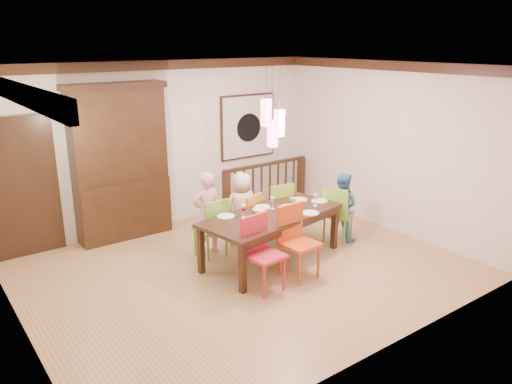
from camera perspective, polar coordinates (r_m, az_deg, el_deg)
floor at (r=7.42m, az=-1.18°, el=-8.79°), size 6.00×6.00×0.00m
ceiling at (r=6.69m, az=-1.34°, el=14.19°), size 6.00×6.00×0.00m
wall_back at (r=9.02m, az=-10.46°, el=5.35°), size 6.00×0.00×6.00m
wall_left at (r=5.81m, az=-26.25°, el=-2.63°), size 0.00×5.00×5.00m
wall_right at (r=8.93m, az=14.76°, el=4.96°), size 0.00×5.00×5.00m
crown_molding at (r=6.69m, az=-1.33°, el=13.50°), size 6.00×5.00×0.16m
panel_door at (r=8.34m, az=-25.09°, el=0.22°), size 1.04×0.07×2.24m
white_doorway at (r=9.23m, az=-8.29°, el=3.18°), size 0.97×0.05×2.22m
painting at (r=9.86m, az=-0.92°, el=7.50°), size 1.25×0.06×1.25m
pendant_cluster at (r=7.10m, az=1.91°, el=7.91°), size 0.27×0.21×1.14m
dining_table at (r=7.47m, az=1.80°, el=-3.04°), size 2.36×1.37×0.75m
chair_far_left at (r=7.68m, az=-5.26°, el=-3.56°), size 0.46×0.46×0.95m
chair_far_mid at (r=8.05m, az=-1.25°, el=-2.75°), size 0.51×0.51×0.89m
chair_far_right at (r=8.42m, az=2.25°, el=-1.55°), size 0.47×0.47×0.96m
chair_near_left at (r=6.62m, az=1.01°, el=-6.60°), size 0.50×0.50×1.01m
chair_near_mid at (r=6.98m, az=5.07°, el=-5.26°), size 0.49×0.49×1.03m
chair_end_right at (r=8.34m, az=9.43°, el=-1.97°), size 0.57×0.57×0.96m
china_hutch at (r=8.52m, az=-15.27°, el=3.28°), size 1.64×0.46×2.59m
balustrade at (r=9.74m, az=1.12°, el=0.73°), size 1.97×0.12×0.96m
person_far_left at (r=7.77m, az=-5.65°, el=-2.41°), size 0.49×0.33×1.31m
person_far_mid at (r=8.18m, az=-1.64°, el=-1.79°), size 0.64×0.47×1.19m
person_end_right at (r=8.41m, az=9.74°, el=-1.61°), size 0.61×0.68×1.16m
serving_bowl at (r=7.54m, az=4.08°, el=-1.94°), size 0.39×0.39×0.07m
small_bowl at (r=7.44m, az=0.39°, el=-2.18°), size 0.27×0.27×0.06m
cup_left at (r=7.02m, az=-0.55°, el=-3.25°), size 0.16×0.16×0.10m
cup_right at (r=7.91m, az=4.23°, el=-0.97°), size 0.10×0.10×0.09m
plate_far_left at (r=7.31m, az=-3.48°, el=-2.78°), size 0.26×0.26×0.01m
plate_far_mid at (r=7.70m, az=0.73°, el=-1.72°), size 0.26×0.26×0.01m
plate_far_right at (r=8.08m, az=4.97°, el=-0.87°), size 0.26×0.26×0.01m
plate_near_left at (r=6.83m, az=-0.79°, el=-4.22°), size 0.26×0.26×0.01m
plate_near_mid at (r=7.48m, az=6.23°, el=-2.40°), size 0.26×0.26×0.01m
plate_end_right at (r=8.04m, az=7.27°, el=-1.03°), size 0.26×0.26×0.01m
wine_glass_a at (r=7.25m, az=-1.44°, el=-2.19°), size 0.08×0.08×0.19m
wine_glass_b at (r=7.61m, az=1.92°, el=-1.27°), size 0.08×0.08×0.19m
wine_glass_c at (r=7.17m, az=2.87°, el=-2.43°), size 0.08×0.08×0.19m
wine_glass_d at (r=7.80m, az=6.82°, el=-0.92°), size 0.08×0.08×0.19m
napkin at (r=7.16m, az=3.29°, el=-3.20°), size 0.18×0.14×0.01m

